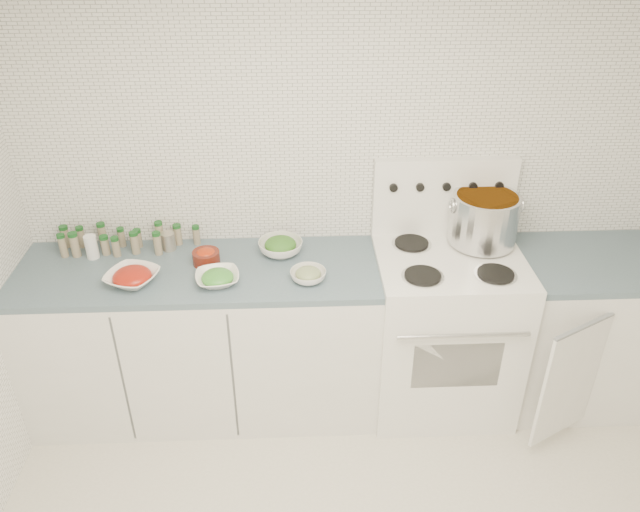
{
  "coord_description": "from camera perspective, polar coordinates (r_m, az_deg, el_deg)",
  "views": [
    {
      "loc": [
        -0.31,
        -1.52,
        2.59
      ],
      "look_at": [
        -0.2,
        1.14,
        0.99
      ],
      "focal_mm": 35.0,
      "sensor_mm": 36.0,
      "label": 1
    }
  ],
  "objects": [
    {
      "name": "spice_cluster",
      "position": [
        3.47,
        -17.96,
        1.45
      ],
      "size": [
        0.74,
        0.16,
        0.14
      ],
      "color": "gray",
      "rests_on": "counter_left"
    },
    {
      "name": "bowl_pepper",
      "position": [
        3.25,
        -10.37,
        -0.04
      ],
      "size": [
        0.14,
        0.14,
        0.09
      ],
      "color": "#59190F",
      "rests_on": "counter_left"
    },
    {
      "name": "bowl_snowpea",
      "position": [
        3.09,
        -9.35,
        -1.98
      ],
      "size": [
        0.25,
        0.25,
        0.07
      ],
      "color": "white",
      "rests_on": "counter_left"
    },
    {
      "name": "counter_right",
      "position": [
        3.81,
        23.28,
        -6.11
      ],
      "size": [
        0.89,
        0.82,
        0.9
      ],
      "color": "white",
      "rests_on": "ground"
    },
    {
      "name": "stock_pot",
      "position": [
        3.36,
        14.8,
        3.46
      ],
      "size": [
        0.37,
        0.35,
        0.27
      ],
      "rotation": [
        0.0,
        0.0,
        0.42
      ],
      "color": "silver",
      "rests_on": "stove"
    },
    {
      "name": "counter_left",
      "position": [
        3.49,
        -10.48,
        -7.43
      ],
      "size": [
        1.85,
        0.62,
        0.9
      ],
      "color": "white",
      "rests_on": "ground"
    },
    {
      "name": "tin_can",
      "position": [
        3.41,
        -13.69,
        1.32
      ],
      "size": [
        0.08,
        0.08,
        0.1
      ],
      "primitive_type": "cylinder",
      "rotation": [
        0.0,
        0.0,
        0.12
      ],
      "color": "#B0A495",
      "rests_on": "counter_left"
    },
    {
      "name": "bowl_tomato",
      "position": [
        3.18,
        -16.8,
        -1.84
      ],
      "size": [
        0.32,
        0.32,
        0.08
      ],
      "color": "white",
      "rests_on": "counter_left"
    },
    {
      "name": "room_walls",
      "position": [
        1.86,
        7.64,
        -2.93
      ],
      "size": [
        3.54,
        3.04,
        2.52
      ],
      "color": "white",
      "rests_on": "ground"
    },
    {
      "name": "salt_canister",
      "position": [
        3.45,
        -20.16,
        0.78
      ],
      "size": [
        0.08,
        0.08,
        0.13
      ],
      "primitive_type": "cylinder",
      "rotation": [
        0.0,
        0.0,
        -0.34
      ],
      "color": "white",
      "rests_on": "counter_left"
    },
    {
      "name": "bowl_zucchini",
      "position": [
        3.06,
        -1.09,
        -1.73
      ],
      "size": [
        0.2,
        0.2,
        0.07
      ],
      "color": "white",
      "rests_on": "counter_left"
    },
    {
      "name": "bowl_broccoli",
      "position": [
        3.29,
        -3.63,
        0.9
      ],
      "size": [
        0.27,
        0.27,
        0.09
      ],
      "color": "white",
      "rests_on": "counter_left"
    },
    {
      "name": "stove",
      "position": [
        3.51,
        11.15,
        -6.28
      ],
      "size": [
        0.76,
        0.7,
        1.36
      ],
      "color": "white",
      "rests_on": "ground"
    }
  ]
}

